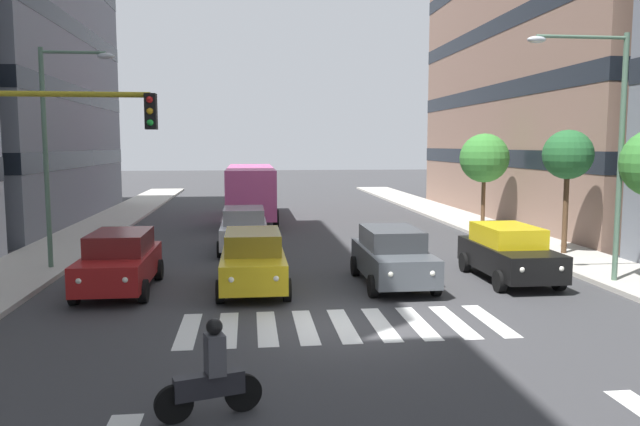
% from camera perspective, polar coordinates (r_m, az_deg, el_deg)
% --- Properties ---
extents(ground_plane, '(180.00, 180.00, 0.00)m').
position_cam_1_polar(ground_plane, '(14.82, 2.16, -10.32)').
color(ground_plane, '#38383A').
extents(building_left_block_0, '(11.00, 23.57, 17.70)m').
position_cam_1_polar(building_left_block_0, '(38.96, 23.04, 12.61)').
color(building_left_block_0, '#846656').
rests_on(building_left_block_0, ground_plane).
extents(crosswalk_markings, '(7.65, 2.80, 0.01)m').
position_cam_1_polar(crosswalk_markings, '(14.82, 2.16, -10.31)').
color(crosswalk_markings, silver).
rests_on(crosswalk_markings, ground_plane).
extents(car_0, '(2.02, 4.44, 1.72)m').
position_cam_1_polar(car_0, '(20.27, 17.01, -3.50)').
color(car_0, black).
rests_on(car_0, ground_plane).
extents(car_1, '(2.02, 4.44, 1.72)m').
position_cam_1_polar(car_1, '(18.91, 6.70, -3.95)').
color(car_1, '#474C51').
rests_on(car_1, ground_plane).
extents(car_2, '(2.02, 4.44, 1.72)m').
position_cam_1_polar(car_2, '(18.25, -6.20, -4.32)').
color(car_2, gold).
rests_on(car_2, ground_plane).
extents(car_3, '(2.02, 4.44, 1.72)m').
position_cam_1_polar(car_3, '(18.91, -18.00, -4.22)').
color(car_3, maroon).
rests_on(car_3, ground_plane).
extents(car_row2_0, '(2.02, 4.44, 1.72)m').
position_cam_1_polar(car_row2_0, '(24.96, -7.03, -1.46)').
color(car_row2_0, silver).
rests_on(car_row2_0, ground_plane).
extents(bus_behind_traffic, '(2.78, 10.50, 3.00)m').
position_cam_1_polar(bus_behind_traffic, '(35.05, -6.43, 2.38)').
color(bus_behind_traffic, '#DB5193').
rests_on(bus_behind_traffic, ground_plane).
extents(motorcycle_with_rider, '(1.65, 0.59, 1.57)m').
position_cam_1_polar(motorcycle_with_rider, '(10.09, -10.03, -14.66)').
color(motorcycle_with_rider, black).
rests_on(motorcycle_with_rider, ground_plane).
extents(traffic_light_gantry, '(3.81, 0.36, 5.50)m').
position_cam_1_polar(traffic_light_gantry, '(14.43, -25.23, 3.39)').
color(traffic_light_gantry, '#AD991E').
rests_on(traffic_light_gantry, ground_plane).
extents(street_lamp_left, '(3.12, 0.28, 7.34)m').
position_cam_1_polar(street_lamp_left, '(20.23, 24.89, 6.89)').
color(street_lamp_left, '#4C6B56').
rests_on(street_lamp_left, sidewalk_left).
extents(street_lamp_right, '(2.40, 0.28, 7.24)m').
position_cam_1_polar(street_lamp_right, '(22.28, -23.19, 6.51)').
color(street_lamp_right, '#4C6B56').
rests_on(street_lamp_right, sidewalk_right).
extents(street_tree_1, '(1.85, 1.85, 4.66)m').
position_cam_1_polar(street_tree_1, '(24.97, 21.91, 4.94)').
color(street_tree_1, '#513823').
rests_on(street_tree_1, sidewalk_left).
extents(street_tree_2, '(2.44, 2.44, 4.66)m').
position_cam_1_polar(street_tree_2, '(31.92, 14.94, 4.90)').
color(street_tree_2, '#513823').
rests_on(street_tree_2, sidewalk_left).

